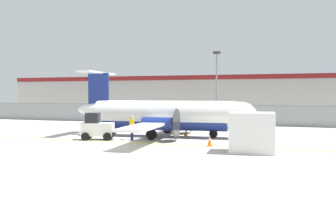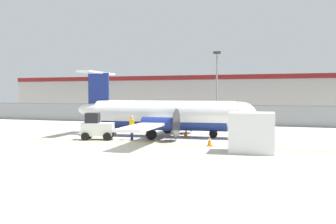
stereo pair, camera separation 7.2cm
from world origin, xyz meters
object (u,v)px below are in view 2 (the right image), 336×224
(traffic_cone_far_left, at_px, (111,132))
(parked_car_4, at_px, (287,113))
(traffic_cone_near_left, at_px, (210,141))
(cargo_container, at_px, (252,132))
(parked_car_1, at_px, (167,109))
(baggage_tug, at_px, (97,127))
(apron_light_pole, at_px, (217,82))
(traffic_cone_near_right, at_px, (186,133))
(parked_car_2, at_px, (186,112))
(ground_crew_worker, at_px, (132,126))
(parked_car_3, at_px, (247,112))
(commuter_airplane, at_px, (167,115))
(parked_car_0, at_px, (136,108))

(traffic_cone_far_left, bearing_deg, parked_car_4, 61.99)
(traffic_cone_near_left, distance_m, parked_car_4, 26.32)
(cargo_container, bearing_deg, parked_car_1, 111.24)
(cargo_container, xyz_separation_m, parked_car_1, (-16.43, 34.21, -0.21))
(baggage_tug, distance_m, apron_light_pole, 14.23)
(baggage_tug, xyz_separation_m, traffic_cone_near_left, (8.19, -0.74, -0.54))
(traffic_cone_near_right, height_order, parked_car_1, parked_car_1)
(traffic_cone_near_right, distance_m, apron_light_pole, 9.73)
(cargo_container, relative_size, traffic_cone_far_left, 3.98)
(baggage_tug, relative_size, parked_car_2, 0.60)
(ground_crew_worker, xyz_separation_m, apron_light_pole, (3.65, 11.80, 3.35))
(traffic_cone_near_left, distance_m, traffic_cone_far_left, 8.65)
(ground_crew_worker, xyz_separation_m, traffic_cone_near_left, (5.80, -1.35, -0.64))
(traffic_cone_far_left, relative_size, parked_car_4, 0.15)
(traffic_cone_far_left, height_order, parked_car_2, parked_car_2)
(baggage_tug, xyz_separation_m, parked_car_4, (12.33, 25.24, 0.04))
(ground_crew_worker, xyz_separation_m, cargo_container, (8.49, -2.98, 0.15))
(cargo_container, relative_size, parked_car_1, 0.59)
(traffic_cone_near_left, xyz_separation_m, traffic_cone_near_right, (-2.73, 4.30, 0.00))
(parked_car_2, distance_m, apron_light_pole, 11.46)
(cargo_container, distance_m, parked_car_3, 28.98)
(cargo_container, bearing_deg, traffic_cone_near_right, 128.06)
(parked_car_1, bearing_deg, apron_light_pole, 125.08)
(traffic_cone_near_left, bearing_deg, cargo_container, -31.11)
(traffic_cone_near_right, relative_size, apron_light_pole, 0.09)
(traffic_cone_near_left, distance_m, apron_light_pole, 13.91)
(commuter_airplane, height_order, parked_car_2, commuter_airplane)
(parked_car_1, xyz_separation_m, parked_car_4, (17.87, -6.60, 0.00))
(parked_car_0, distance_m, parked_car_4, 24.05)
(ground_crew_worker, bearing_deg, parked_car_0, 80.25)
(commuter_airplane, xyz_separation_m, traffic_cone_far_left, (-4.04, -1.22, -1.29))
(baggage_tug, bearing_deg, parked_car_4, 46.04)
(baggage_tug, height_order, traffic_cone_far_left, baggage_tug)
(baggage_tug, height_order, traffic_cone_near_right, baggage_tug)
(traffic_cone_near_right, bearing_deg, commuter_airplane, -170.37)
(apron_light_pole, bearing_deg, cargo_container, -71.86)
(cargo_container, distance_m, traffic_cone_far_left, 11.77)
(cargo_container, bearing_deg, parked_car_2, 109.16)
(cargo_container, bearing_deg, ground_crew_worker, 156.28)
(cargo_container, xyz_separation_m, apron_light_pole, (-4.84, 14.78, 3.20))
(ground_crew_worker, relative_size, traffic_cone_near_right, 2.66)
(parked_car_0, height_order, parked_car_2, same)
(ground_crew_worker, relative_size, parked_car_2, 0.40)
(parked_car_1, relative_size, parked_car_2, 1.01)
(baggage_tug, relative_size, parked_car_4, 0.59)
(ground_crew_worker, bearing_deg, cargo_container, -51.93)
(parked_car_0, bearing_deg, parked_car_2, 134.00)
(traffic_cone_near_right, bearing_deg, baggage_tug, -146.91)
(parked_car_0, relative_size, apron_light_pole, 0.59)
(baggage_tug, height_order, ground_crew_worker, baggage_tug)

